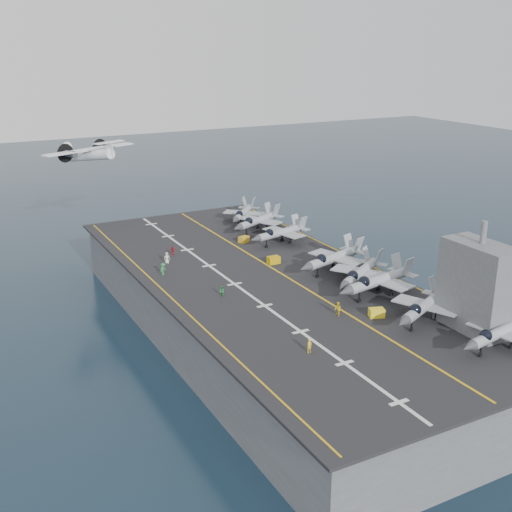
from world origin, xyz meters
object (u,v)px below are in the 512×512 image
fighter_jet_0 (499,332)px  transport_plane (90,155)px  island_superstructure (479,276)px  tow_cart_a (377,313)px

fighter_jet_0 → transport_plane: bearing=107.8°
island_superstructure → fighter_jet_0: bearing=-106.6°
island_superstructure → fighter_jet_0: size_ratio=1.04×
island_superstructure → tow_cart_a: size_ratio=6.23×
island_superstructure → transport_plane: bearing=110.0°
island_superstructure → tow_cart_a: island_superstructure is taller
island_superstructure → tow_cart_a: (-9.06, 9.13, -6.88)m
tow_cart_a → fighter_jet_0: bearing=-63.7°
transport_plane → fighter_jet_0: bearing=-72.2°
island_superstructure → transport_plane: transport_plane is taller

